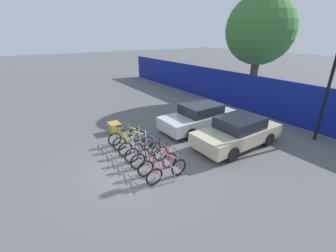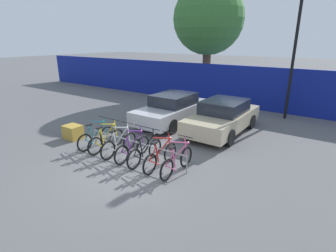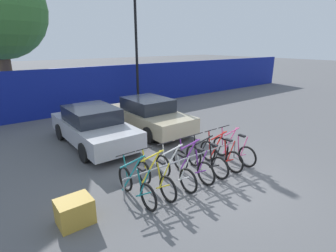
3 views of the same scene
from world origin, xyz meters
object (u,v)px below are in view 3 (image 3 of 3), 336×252
at_px(bicycle_white, 175,171).
at_px(bicycle_black, 206,160).
at_px(bike_rack, 188,160).
at_px(cargo_crate, 75,211).
at_px(lamp_post, 136,37).
at_px(car_silver, 93,126).
at_px(bicycle_yellow, 155,179).
at_px(bicycle_pink, 233,150).
at_px(bicycle_purple, 192,165).
at_px(bicycle_teal, 136,186).
at_px(car_beige, 149,115).
at_px(bicycle_red, 220,155).

relative_size(bicycle_white, bicycle_black, 1.00).
relative_size(bike_rack, cargo_crate, 5.88).
height_order(lamp_post, cargo_crate, lamp_post).
xyz_separation_m(bicycle_white, car_silver, (-0.53, 4.10, 0.31)).
xyz_separation_m(bicycle_yellow, bicycle_pink, (3.02, 0.00, 0.00)).
height_order(bicycle_white, bicycle_purple, same).
bearing_deg(car_silver, bike_rack, -74.14).
height_order(bicycle_white, bicycle_pink, same).
bearing_deg(bike_rack, bicycle_purple, -79.82).
xyz_separation_m(bicycle_teal, cargo_crate, (-1.45, 0.04, -0.10)).
bearing_deg(lamp_post, car_silver, -137.89).
relative_size(bicycle_teal, car_beige, 0.40).
relative_size(bicycle_purple, cargo_crate, 2.44).
bearing_deg(car_beige, cargo_crate, -138.00).
bearing_deg(bicycle_pink, car_beige, 96.49).
bearing_deg(bicycle_purple, bicycle_white, -178.17).
distance_m(bicycle_red, lamp_post, 8.95).
xyz_separation_m(bike_rack, car_beige, (1.39, 4.06, 0.20)).
bearing_deg(bicycle_pink, bicycle_white, -178.93).
distance_m(bike_rack, lamp_post, 9.11).
distance_m(bicycle_white, bicycle_purple, 0.63).
bearing_deg(bicycle_teal, bicycle_white, -1.36).
distance_m(bicycle_teal, bicycle_yellow, 0.55).
distance_m(bicycle_pink, car_beige, 4.24).
xyz_separation_m(bicycle_yellow, car_beige, (2.62, 4.21, 0.31)).
bearing_deg(bicycle_pink, cargo_crate, -179.37).
height_order(bike_rack, bicycle_black, bicycle_black).
bearing_deg(bicycle_red, bicycle_black, -177.84).
height_order(bicycle_purple, car_silver, car_silver).
bearing_deg(bicycle_yellow, bicycle_black, 1.27).
bearing_deg(lamp_post, bike_rack, -111.97).
relative_size(bicycle_pink, car_silver, 0.39).
xyz_separation_m(bicycle_teal, bicycle_red, (2.97, 0.00, 0.00)).
xyz_separation_m(bicycle_black, cargo_crate, (-3.80, 0.04, -0.10)).
bearing_deg(bicycle_black, cargo_crate, 177.93).
xyz_separation_m(lamp_post, cargo_crate, (-6.40, -7.93, -3.65)).
relative_size(bicycle_teal, bicycle_pink, 1.00).
xyz_separation_m(car_beige, cargo_crate, (-4.63, -4.17, -0.42)).
xyz_separation_m(bicycle_teal, car_silver, (0.66, 4.10, 0.31)).
distance_m(bike_rack, bicycle_yellow, 1.25).
distance_m(bicycle_teal, car_beige, 5.28).
bearing_deg(car_silver, bicycle_yellow, -91.55).
distance_m(bicycle_teal, lamp_post, 10.03).
relative_size(bicycle_black, car_beige, 0.40).
distance_m(bicycle_purple, bicycle_red, 1.15).
bearing_deg(car_beige, bicycle_pink, -84.58).
relative_size(bicycle_teal, cargo_crate, 2.44).
bearing_deg(bicycle_red, bicycle_yellow, -177.84).
xyz_separation_m(bicycle_yellow, cargo_crate, (-2.01, 0.04, -0.10)).
distance_m(bicycle_black, car_beige, 4.30).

